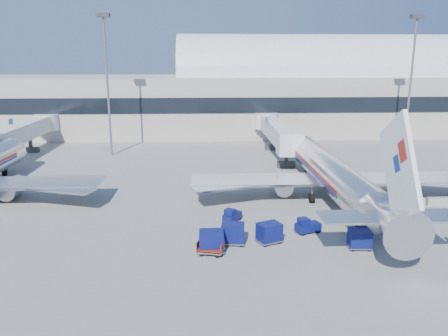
{
  "coord_description": "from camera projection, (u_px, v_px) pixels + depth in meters",
  "views": [
    {
      "loc": [
        -4.59,
        -42.38,
        15.54
      ],
      "look_at": [
        -2.29,
        6.0,
        3.51
      ],
      "focal_mm": 35.0,
      "sensor_mm": 36.0,
      "label": 1
    }
  ],
  "objects": [
    {
      "name": "jetbridge_near",
      "position": [
        275.0,
        130.0,
        74.31
      ],
      "size": [
        4.4,
        27.5,
        6.25
      ],
      "color": "silver",
      "rests_on": "ground"
    },
    {
      "name": "cart_open_red",
      "position": [
        211.0,
        250.0,
        35.81
      ],
      "size": [
        2.42,
        1.98,
        0.57
      ],
      "rotation": [
        0.0,
        0.0,
        -0.26
      ],
      "color": "slate",
      "rests_on": "ground"
    },
    {
      "name": "barrier_mid",
      "position": [
        440.0,
        201.0,
        47.85
      ],
      "size": [
        3.0,
        0.55,
        0.9
      ],
      "primitive_type": "cube",
      "color": "#9E9E96",
      "rests_on": "ground"
    },
    {
      "name": "terminal",
      "position": [
        163.0,
        97.0,
        96.85
      ],
      "size": [
        170.0,
        28.15,
        21.0
      ],
      "color": "#B2AA9E",
      "rests_on": "ground"
    },
    {
      "name": "cart_train_b",
      "position": [
        233.0,
        233.0,
        37.69
      ],
      "size": [
        2.24,
        1.81,
        1.82
      ],
      "rotation": [
        0.0,
        0.0,
        -0.12
      ],
      "color": "#0A1150",
      "rests_on": "ground"
    },
    {
      "name": "cart_solo_near",
      "position": [
        360.0,
        239.0,
        36.76
      ],
      "size": [
        1.97,
        1.55,
        1.66
      ],
      "rotation": [
        0.0,
        0.0,
        -0.06
      ],
      "color": "#0A1150",
      "rests_on": "ground"
    },
    {
      "name": "tug_left",
      "position": [
        232.0,
        216.0,
        42.94
      ],
      "size": [
        2.07,
        2.38,
        1.4
      ],
      "rotation": [
        0.0,
        0.0,
        0.99
      ],
      "color": "#0A1150",
      "rests_on": "ground"
    },
    {
      "name": "jetbridge_mid",
      "position": [
        24.0,
        132.0,
        72.38
      ],
      "size": [
        4.4,
        27.5,
        6.25
      ],
      "color": "silver",
      "rests_on": "ground"
    },
    {
      "name": "airliner_main",
      "position": [
        333.0,
        175.0,
        49.16
      ],
      "size": [
        32.0,
        37.26,
        12.07
      ],
      "color": "silver",
      "rests_on": "ground"
    },
    {
      "name": "mast_east",
      "position": [
        412.0,
        64.0,
        71.94
      ],
      "size": [
        2.0,
        1.2,
        22.6
      ],
      "color": "slate",
      "rests_on": "ground"
    },
    {
      "name": "tug_right",
      "position": [
        367.0,
        221.0,
        41.5
      ],
      "size": [
        2.41,
        2.45,
        1.49
      ],
      "rotation": [
        0.0,
        0.0,
        -0.81
      ],
      "color": "#0A1150",
      "rests_on": "ground"
    },
    {
      "name": "cart_solo_far",
      "position": [
        410.0,
        233.0,
        38.2
      ],
      "size": [
        2.03,
        1.8,
        1.49
      ],
      "rotation": [
        0.0,
        0.0,
        -0.36
      ],
      "color": "#0A1150",
      "rests_on": "ground"
    },
    {
      "name": "tug_lead",
      "position": [
        307.0,
        226.0,
        40.21
      ],
      "size": [
        2.5,
        1.8,
        1.47
      ],
      "rotation": [
        0.0,
        0.0,
        0.33
      ],
      "color": "#0A1150",
      "rests_on": "ground"
    },
    {
      "name": "cart_train_a",
      "position": [
        269.0,
        232.0,
        37.92
      ],
      "size": [
        2.48,
        2.24,
        1.79
      ],
      "rotation": [
        0.0,
        0.0,
        0.42
      ],
      "color": "#0A1150",
      "rests_on": "ground"
    },
    {
      "name": "cart_train_c",
      "position": [
        211.0,
        241.0,
        35.99
      ],
      "size": [
        2.13,
        1.64,
        1.87
      ],
      "rotation": [
        0.0,
        0.0,
        -0.01
      ],
      "color": "#0A1150",
      "rests_on": "ground"
    },
    {
      "name": "barrier_near",
      "position": [
        411.0,
        202.0,
        47.7
      ],
      "size": [
        3.0,
        0.55,
        0.9
      ],
      "primitive_type": "cube",
      "color": "#9E9E96",
      "rests_on": "ground"
    },
    {
      "name": "ground",
      "position": [
        249.0,
        215.0,
        45.04
      ],
      "size": [
        260.0,
        260.0,
        0.0
      ],
      "primitive_type": "plane",
      "color": "gray",
      "rests_on": "ground"
    },
    {
      "name": "mast_west",
      "position": [
        106.0,
        65.0,
        69.64
      ],
      "size": [
        2.0,
        1.2,
        22.6
      ],
      "color": "slate",
      "rests_on": "ground"
    }
  ]
}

